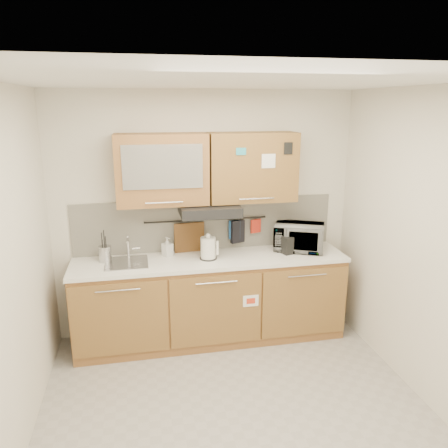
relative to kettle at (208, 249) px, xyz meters
name	(u,v)px	position (x,y,z in m)	size (l,w,h in m)	color
floor	(236,410)	(0.03, -1.17, -1.03)	(3.20, 3.20, 0.00)	#9E9993
ceiling	(239,81)	(0.03, -1.17, 1.57)	(3.20, 3.20, 0.00)	white
wall_back	(206,215)	(0.03, 0.33, 0.27)	(3.20, 3.20, 0.00)	silver
wall_left	(8,279)	(-1.57, -1.17, 0.27)	(3.00, 3.00, 0.00)	silver
wall_right	(427,249)	(1.63, -1.17, 0.27)	(3.00, 3.00, 0.00)	silver
base_cabinet	(211,303)	(0.03, 0.02, -0.62)	(2.80, 0.64, 0.88)	#A9713C
countertop	(211,260)	(0.03, 0.02, -0.13)	(2.82, 0.62, 0.04)	white
backsplash	(206,224)	(0.03, 0.32, 0.17)	(2.80, 0.02, 0.56)	silver
upper_cabinets	(207,168)	(0.02, 0.15, 0.80)	(1.82, 0.37, 0.70)	#A9713C
range_hood	(209,210)	(0.03, 0.08, 0.39)	(0.60, 0.46, 0.10)	black
sink	(127,263)	(-0.82, 0.04, -0.10)	(0.42, 0.40, 0.26)	silver
utensil_rail	(206,220)	(0.03, 0.28, 0.23)	(0.02, 0.02, 1.30)	black
utensil_crock	(105,254)	(-1.03, 0.13, -0.03)	(0.14, 0.14, 0.32)	#A9A9AD
kettle	(208,249)	(0.00, 0.00, 0.00)	(0.21, 0.20, 0.27)	silver
toaster	(292,243)	(0.91, 0.03, -0.01)	(0.28, 0.22, 0.19)	black
microwave	(299,237)	(1.01, 0.09, 0.03)	(0.52, 0.35, 0.29)	#999999
soap_bottle	(167,247)	(-0.40, 0.17, -0.01)	(0.09, 0.09, 0.20)	#999999
cutting_board	(189,241)	(-0.16, 0.26, 0.01)	(0.32, 0.02, 0.40)	brown
oven_mitt	(234,230)	(0.33, 0.26, 0.11)	(0.12, 0.03, 0.20)	#22579C
dark_pouch	(238,231)	(0.37, 0.26, 0.09)	(0.16, 0.05, 0.25)	black
pot_holder	(256,226)	(0.57, 0.26, 0.14)	(0.12, 0.02, 0.15)	red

